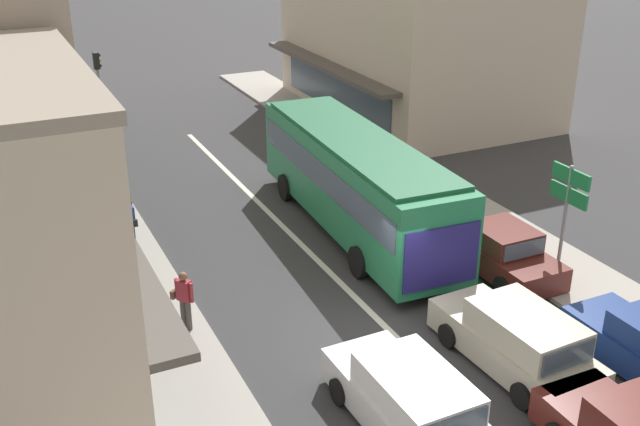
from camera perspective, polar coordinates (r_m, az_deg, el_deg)
ground_plane at (r=19.85m, az=4.98°, el=-8.61°), size 140.00×140.00×0.00m
lane_centre_line at (r=22.90m, az=-0.04°, el=-3.77°), size 0.20×28.00×0.01m
sidewalk_left at (r=22.99m, az=-17.83°, el=-4.73°), size 5.20×44.00×0.14m
kerb_right at (r=27.33m, az=9.96°, el=0.75°), size 2.80×44.00×0.12m
building_right_far at (r=37.94m, az=7.33°, el=14.09°), size 9.84×13.21×8.60m
city_bus at (r=24.27m, az=2.75°, el=2.72°), size 3.16×10.97×3.23m
wagon_behind_bus_near at (r=16.13m, az=6.80°, el=-14.12°), size 1.99×4.53×1.58m
wagon_queue_far_back at (r=18.47m, az=14.79°, el=-9.40°), size 2.07×4.57×1.58m
parked_sedan_kerb_second at (r=22.73m, az=13.57°, el=-2.86°), size 1.91×4.20×1.47m
parked_sedan_kerb_third at (r=27.14m, az=5.88°, el=2.20°), size 1.92×4.21×1.47m
traffic_light_downstreet at (r=33.21m, az=-16.47°, el=9.37°), size 0.33×0.24×4.20m
directional_road_sign at (r=21.74m, az=18.39°, el=1.21°), size 0.10×1.40×3.60m
pedestrian_with_handbag_near at (r=19.28m, az=-10.32°, el=-6.30°), size 0.51×0.60×1.63m
pedestrian_browsing_midblock at (r=23.85m, az=-14.20°, el=-0.54°), size 0.25×0.65×1.63m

